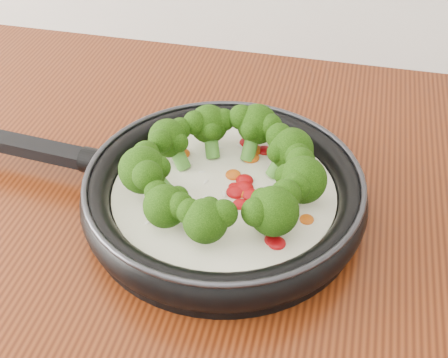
# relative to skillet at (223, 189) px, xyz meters

# --- Properties ---
(skillet) EXTENTS (0.52, 0.35, 0.10)m
(skillet) POSITION_rel_skillet_xyz_m (0.00, 0.00, 0.00)
(skillet) COLOR black
(skillet) RESTS_ON counter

